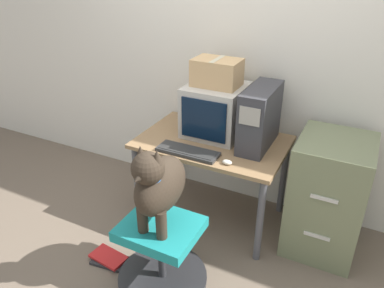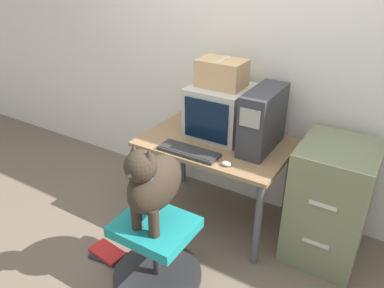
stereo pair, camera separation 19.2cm
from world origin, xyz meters
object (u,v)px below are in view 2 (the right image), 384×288
filing_cabinet (330,203)px  cardboard_box (222,73)px  crt_monitor (220,111)px  pc_tower (263,120)px  keyboard (189,151)px  office_chair (157,253)px  dog (153,182)px  book_stack_floor (108,254)px

filing_cabinet → cardboard_box: bearing=175.1°
crt_monitor → cardboard_box: (0.00, 0.00, 0.29)m
pc_tower → keyboard: pc_tower is taller
crt_monitor → cardboard_box: cardboard_box is taller
office_chair → cardboard_box: (-0.04, 0.92, 0.97)m
crt_monitor → filing_cabinet: crt_monitor is taller
pc_tower → filing_cabinet: pc_tower is taller
crt_monitor → cardboard_box: bearing=90.0°
filing_cabinet → cardboard_box: size_ratio=2.55×
crt_monitor → cardboard_box: 0.29m
keyboard → dog: bearing=-81.3°
crt_monitor → book_stack_floor: bearing=-112.5°
crt_monitor → book_stack_floor: (-0.39, -0.95, -0.88)m
dog → cardboard_box: size_ratio=1.70×
crt_monitor → keyboard: size_ratio=0.99×
filing_cabinet → cardboard_box: 1.19m
crt_monitor → pc_tower: size_ratio=0.91×
office_chair → dog: size_ratio=1.03×
pc_tower → cardboard_box: bearing=172.1°
pc_tower → book_stack_floor: size_ratio=1.69×
crt_monitor → pc_tower: pc_tower is taller
office_chair → dog: (0.00, 0.00, 0.55)m
crt_monitor → dog: (0.04, -0.92, -0.12)m
office_chair → dog: 0.55m
keyboard → dog: dog is taller
keyboard → pc_tower: bearing=40.5°
crt_monitor → filing_cabinet: bearing=-4.7°
keyboard → dog: (0.08, -0.53, 0.06)m
keyboard → office_chair: (0.08, -0.53, -0.49)m
book_stack_floor → filing_cabinet: bearing=33.7°
pc_tower → cardboard_box: (-0.36, 0.05, 0.27)m
crt_monitor → book_stack_floor: 1.35m
office_chair → filing_cabinet: 1.23m
cardboard_box → dog: bearing=-87.4°
dog → book_stack_floor: bearing=-176.1°
office_chair → cardboard_box: bearing=92.6°
keyboard → book_stack_floor: size_ratio=1.57×
dog → book_stack_floor: 0.87m
office_chair → keyboard: bearing=98.6°
keyboard → cardboard_box: bearing=84.4°
crt_monitor → filing_cabinet: (0.91, -0.08, -0.46)m
filing_cabinet → crt_monitor: bearing=175.3°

